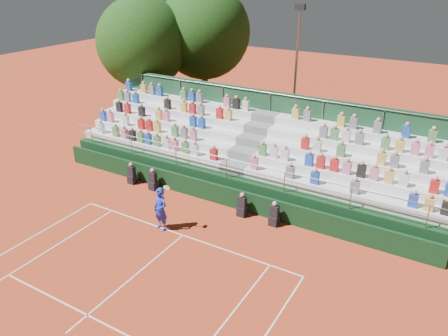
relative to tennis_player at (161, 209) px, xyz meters
The scene contains 8 objects.
ground 1.49m from the tennis_player, ahead, with size 90.00×90.00×0.00m, color #B43C1E.
courtside_wall 3.47m from the tennis_player, 71.38° to the left, with size 20.00×0.15×1.00m, color black.
line_officials 2.85m from the tennis_player, 91.10° to the left, with size 8.64×0.40×1.19m.
grandstand 6.58m from the tennis_player, 80.42° to the left, with size 20.00×5.20×4.40m.
tennis_player is the anchor object (origin of this frame).
tree_west 15.09m from the tennis_player, 131.56° to the left, with size 6.15×6.15×8.91m.
tree_east 16.62m from the tennis_player, 115.57° to the left, with size 6.58×6.58×9.57m.
floodlight_mast 13.06m from the tennis_player, 85.45° to the left, with size 0.60×0.25×8.60m.
Camera 1 is at (9.51, -12.77, 10.52)m, focal length 35.00 mm.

